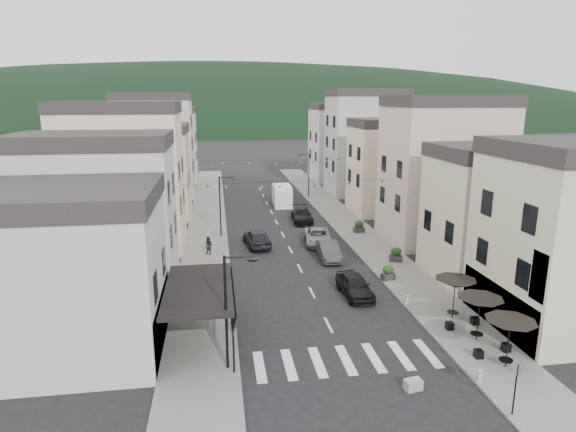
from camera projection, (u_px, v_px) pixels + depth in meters
name	position (u px, v px, depth m)	size (l,w,h in m)	color
ground	(357.00, 382.00, 23.06)	(700.00, 700.00, 0.00)	black
sidewalk_left	(208.00, 222.00, 52.71)	(4.00, 76.00, 0.12)	slate
sidewalk_right	(341.00, 217.00, 54.86)	(4.00, 76.00, 0.12)	slate
hill_backdrop	(225.00, 120.00, 311.27)	(640.00, 360.00, 70.00)	black
boutique_building	(40.00, 283.00, 24.69)	(12.00, 8.00, 8.00)	beige
boutique_awning	(203.00, 290.00, 26.08)	(3.77, 7.50, 3.28)	black
buildings_row_left	(145.00, 161.00, 55.79)	(10.20, 54.16, 14.00)	beige
buildings_row_right	(388.00, 156.00, 58.79)	(10.20, 54.16, 14.50)	beige
cafe_terrace	(480.00, 303.00, 26.29)	(2.50, 8.10, 2.53)	black
streetlamp_left_near	(231.00, 301.00, 23.27)	(1.70, 0.56, 6.00)	black
streetlamp_left_far	(223.00, 200.00, 46.32)	(1.70, 0.56, 6.00)	black
streetlamp_right_far	(307.00, 171.00, 65.29)	(1.70, 0.56, 6.00)	black
traffic_sign	(517.00, 376.00, 20.07)	(0.70, 0.07, 2.70)	black
bollards	(330.00, 322.00, 28.24)	(11.66, 10.26, 0.60)	gray
bunting_near	(289.00, 186.00, 42.85)	(19.00, 0.28, 0.62)	black
bunting_far	(269.00, 163.00, 58.22)	(19.00, 0.28, 0.62)	black
parked_car_a	(355.00, 285.00, 32.98)	(1.78, 4.42, 1.51)	black
parked_car_b	(329.00, 251.00, 40.56)	(1.56, 4.47, 1.47)	#333335
parked_car_c	(318.00, 236.00, 44.80)	(2.36, 5.11, 1.42)	gray
parked_car_d	(302.00, 215.00, 52.85)	(2.10, 5.17, 1.50)	black
parked_car_e	(257.00, 238.00, 44.02)	(1.94, 4.81, 1.64)	black
delivery_van	(282.00, 195.00, 61.10)	(2.40, 5.58, 2.63)	white
pedestrian_a	(206.00, 287.00, 32.31)	(0.57, 0.38, 1.57)	black
pedestrian_b	(208.00, 246.00, 41.25)	(0.77, 0.60, 1.59)	black
concrete_block_a	(413.00, 385.00, 22.38)	(0.80, 0.50, 0.50)	gray
planter_la	(207.00, 272.00, 35.60)	(1.17, 0.90, 1.16)	#2E2E30
planter_lb	(205.00, 277.00, 34.64)	(1.23, 0.97, 1.21)	#2A2A2C
planter_ra	(388.00, 273.00, 35.61)	(1.09, 0.79, 1.10)	#2A292C
planter_rb	(396.00, 255.00, 39.65)	(1.18, 0.85, 1.19)	#2E2D30
planter_rc	(359.00, 227.00, 48.30)	(1.09, 0.63, 1.19)	#2D2D2F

